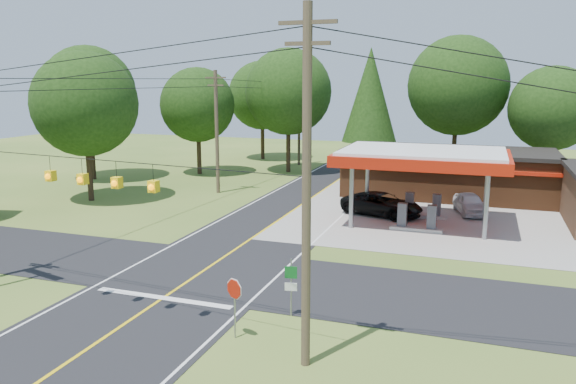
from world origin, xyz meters
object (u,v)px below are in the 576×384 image
(sedan_car, at_px, (470,204))
(octagonal_stop_sign, at_px, (234,294))
(gas_canopy, at_px, (422,159))
(suv_car, at_px, (382,204))

(sedan_car, bearing_deg, octagonal_stop_sign, -124.21)
(gas_canopy, relative_size, sedan_car, 2.51)
(suv_car, distance_m, octagonal_stop_sign, 20.61)
(suv_car, bearing_deg, gas_canopy, -100.72)
(gas_canopy, xyz_separation_m, octagonal_stop_sign, (-4.50, -19.01, -2.57))
(gas_canopy, xyz_separation_m, suv_car, (-2.74, 1.50, -3.49))
(gas_canopy, bearing_deg, sedan_car, 53.13)
(octagonal_stop_sign, bearing_deg, sedan_car, 71.95)
(octagonal_stop_sign, bearing_deg, gas_canopy, 76.69)
(gas_canopy, relative_size, suv_car, 1.88)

